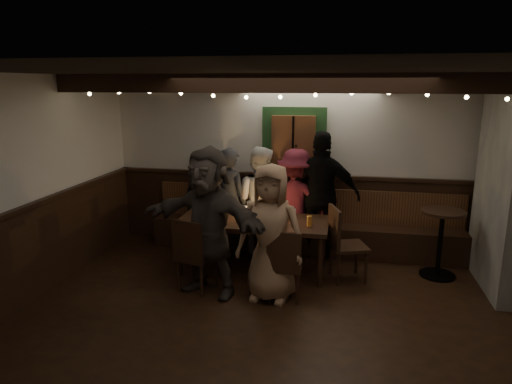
% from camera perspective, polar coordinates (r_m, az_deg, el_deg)
% --- Properties ---
extents(room, '(6.02, 5.01, 2.62)m').
position_cam_1_polar(room, '(5.92, 15.75, -0.91)').
color(room, black).
rests_on(room, ground).
extents(dining_table, '(2.00, 0.86, 0.87)m').
position_cam_1_polar(dining_table, '(6.11, -0.39, -4.06)').
color(dining_table, black).
rests_on(dining_table, ground).
extents(chair_near_left, '(0.51, 0.51, 0.92)m').
position_cam_1_polar(chair_near_left, '(5.58, -7.94, -7.35)').
color(chair_near_left, black).
rests_on(chair_near_left, ground).
extents(chair_near_right, '(0.41, 0.41, 0.87)m').
position_cam_1_polar(chair_near_right, '(5.32, 3.57, -8.69)').
color(chair_near_right, black).
rests_on(chair_near_right, ground).
extents(chair_end, '(0.56, 0.56, 0.97)m').
position_cam_1_polar(chair_end, '(5.95, 10.68, -5.85)').
color(chair_end, black).
rests_on(chair_end, ground).
extents(high_top, '(0.57, 0.57, 0.90)m').
position_cam_1_polar(high_top, '(6.42, 22.11, -4.99)').
color(high_top, black).
rests_on(high_top, ground).
extents(person_a, '(0.85, 0.64, 1.56)m').
position_cam_1_polar(person_a, '(6.92, -6.32, -0.92)').
color(person_a, black).
rests_on(person_a, ground).
extents(person_b, '(0.68, 0.57, 1.59)m').
position_cam_1_polar(person_b, '(6.76, -3.28, -1.12)').
color(person_b, '#292A30').
rests_on(person_b, ground).
extents(person_c, '(0.90, 0.77, 1.60)m').
position_cam_1_polar(person_c, '(6.74, 0.39, -1.06)').
color(person_c, silver).
rests_on(person_c, ground).
extents(person_d, '(1.09, 0.73, 1.57)m').
position_cam_1_polar(person_d, '(6.72, 4.99, -1.29)').
color(person_d, '#4E1521').
rests_on(person_d, ground).
extents(person_e, '(1.10, 0.51, 1.84)m').
position_cam_1_polar(person_e, '(6.59, 8.23, -0.44)').
color(person_e, black).
rests_on(person_e, ground).
extents(person_f, '(1.75, 1.03, 1.80)m').
position_cam_1_polar(person_f, '(5.43, -5.95, -3.69)').
color(person_f, '#3D3531').
rests_on(person_f, ground).
extents(person_g, '(0.84, 0.60, 1.62)m').
position_cam_1_polar(person_g, '(5.27, 1.82, -5.16)').
color(person_g, '#A27C5E').
rests_on(person_g, ground).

